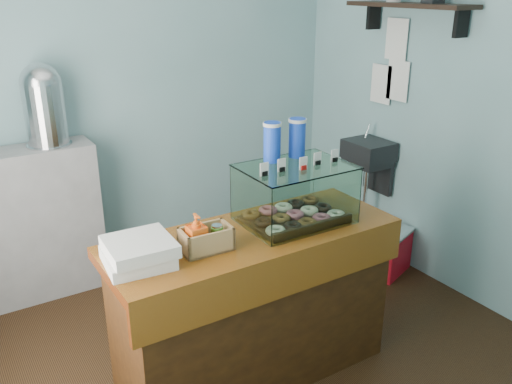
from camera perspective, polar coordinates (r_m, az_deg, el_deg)
ground at (r=3.55m, az=-2.50°, el=-16.02°), size 3.50×3.50×0.00m
room_shell at (r=2.88m, az=-2.67°, el=12.40°), size 3.54×3.04×2.82m
counter at (r=3.10m, az=-0.25°, el=-11.71°), size 1.60×0.60×0.90m
back_shelf at (r=4.14m, az=-22.99°, el=-3.27°), size 1.00×0.32×1.10m
display_case at (r=3.00m, az=3.86°, el=0.20°), size 0.59×0.44×0.54m
condiment_crate at (r=2.69m, az=-5.53°, el=-4.77°), size 0.26×0.16×0.20m
pastry_boxes at (r=2.62m, az=-12.26°, el=-6.20°), size 0.33×0.34×0.12m
coffee_urn at (r=3.94m, az=-21.47°, el=8.72°), size 0.30×0.30×0.56m
red_cooler at (r=4.40m, az=13.47°, el=-6.04°), size 0.47×0.41×0.35m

